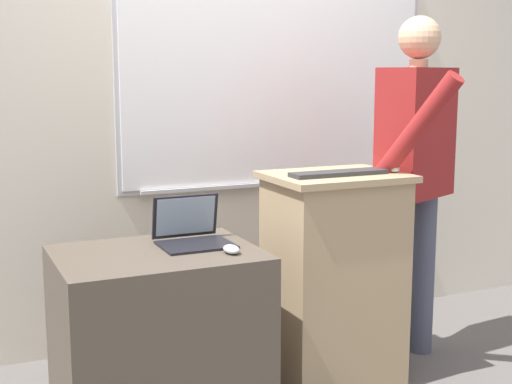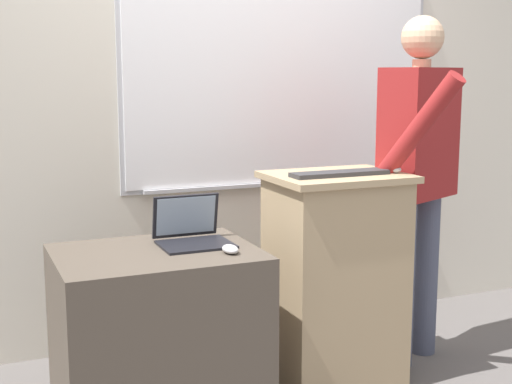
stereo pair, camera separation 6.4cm
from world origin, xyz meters
TOP-DOWN VIEW (x-y plane):
  - back_wall at (0.02, 1.32)m, footprint 6.40×0.17m
  - lectern_podium at (0.34, 0.42)m, footprint 0.61×0.48m
  - side_desk at (-0.53, 0.37)m, footprint 0.82×0.62m
  - person_presenter at (0.85, 0.51)m, footprint 0.61×0.69m
  - laptop at (-0.35, 0.46)m, footprint 0.30×0.28m
  - wireless_keyboard at (0.32, 0.36)m, footprint 0.46×0.11m
  - computer_mouse_by_laptop at (-0.27, 0.22)m, footprint 0.06×0.10m
  - computer_mouse_by_keyboard at (0.59, 0.35)m, footprint 0.06×0.10m

SIDE VIEW (x-z plane):
  - side_desk at x=-0.53m, z-range 0.00..0.74m
  - lectern_podium at x=0.34m, z-range 0.00..1.01m
  - computer_mouse_by_laptop at x=-0.27m, z-range 0.74..0.78m
  - laptop at x=-0.35m, z-range 0.70..0.90m
  - person_presenter at x=0.85m, z-range 0.14..1.87m
  - wireless_keyboard at x=0.32m, z-range 1.01..1.03m
  - computer_mouse_by_keyboard at x=0.59m, z-range 1.01..1.04m
  - back_wall at x=0.02m, z-range 0.00..2.73m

